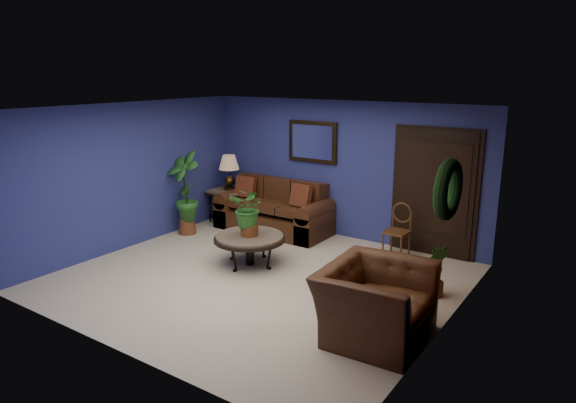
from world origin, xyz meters
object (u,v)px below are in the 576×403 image
Objects in this scene: sofa at (276,214)px; coffee_table at (250,239)px; end_table at (230,197)px; side_chair at (399,226)px; armchair at (375,302)px; table_lamp at (229,168)px.

sofa is 1.96× the size of coffee_table.
sofa is 1.86m from coffee_table.
end_table is (-1.84, 1.68, 0.09)m from coffee_table.
side_chair is 0.68× the size of armchair.
side_chair reaches higher than armchair.
armchair is at bearing -30.79° from end_table.
table_lamp is 5.23m from armchair.
end_table is 5.18m from armchair.
end_table reaches higher than coffee_table.
coffee_table is 0.87× the size of armchair.
end_table is 0.83× the size of side_chair.
table_lamp is at bearing 56.32° from armchair.
side_chair is (3.61, 0.07, -0.61)m from table_lamp.
side_chair is at bearing 1.04° from end_table.
end_table is 0.59m from table_lamp.
sofa is at bearing 112.77° from coffee_table.
table_lamp reaches higher than coffee_table.
sofa is 1.36m from table_lamp.
sofa is 1.13m from end_table.
side_chair reaches higher than coffee_table.
end_table is (-1.12, -0.03, 0.19)m from sofa.
side_chair is at bearing 1.04° from table_lamp.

